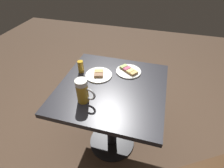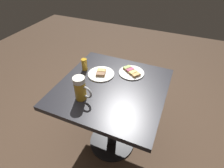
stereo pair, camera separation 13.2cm
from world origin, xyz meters
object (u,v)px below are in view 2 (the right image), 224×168
(plate_near, at_px, (131,72))
(beer_mug, at_px, (81,89))
(plate_far, at_px, (101,74))
(beer_glass_small, at_px, (84,65))

(plate_near, bearing_deg, beer_mug, 61.93)
(plate_far, distance_m, beer_glass_small, 0.16)
(plate_far, xyz_separation_m, beer_glass_small, (0.16, -0.01, 0.04))
(plate_far, xyz_separation_m, beer_mug, (0.00, 0.30, 0.08))
(plate_near, height_order, beer_mug, beer_mug)
(plate_near, height_order, beer_glass_small, beer_glass_small)
(plate_near, xyz_separation_m, plate_far, (0.22, 0.11, -0.00))
(plate_near, distance_m, beer_glass_small, 0.40)
(beer_mug, bearing_deg, beer_glass_small, -63.49)
(beer_mug, height_order, beer_glass_small, beer_mug)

